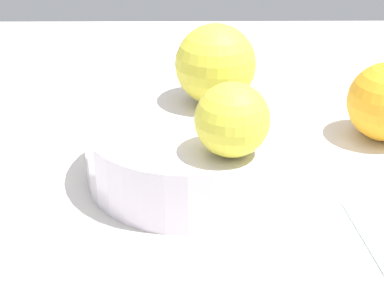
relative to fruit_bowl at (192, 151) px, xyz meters
The scene contains 4 objects.
ground_plane 3.85cm from the fruit_bowl, ahead, with size 110.00×110.00×2.00cm, color silver.
fruit_bowl is the anchor object (origin of this frame).
orange_in_bowl_0 8.91cm from the fruit_bowl, 30.96° to the right, with size 7.99×7.99×7.99cm, color yellow.
orange_in_bowl_1 9.45cm from the fruit_bowl, 149.01° to the right, with size 6.26×6.26×6.26cm, color yellow.
Camera 1 is at (-46.72, 0.42, 28.77)cm, focal length 51.69 mm.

